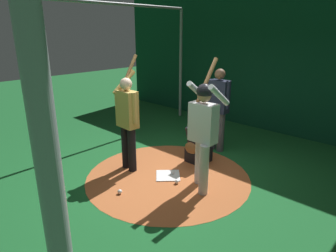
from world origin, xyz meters
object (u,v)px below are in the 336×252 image
(umpire, at_px, (218,106))
(home_plate, at_px, (168,175))
(baseball_1, at_px, (120,192))
(baseball_2, at_px, (172,173))
(visitor, at_px, (128,118))
(baseball_0, at_px, (177,182))
(batter, at_px, (203,127))
(catcher, at_px, (198,144))

(umpire, bearing_deg, home_plate, 2.62)
(baseball_1, relative_size, baseball_2, 1.00)
(visitor, bearing_deg, umpire, 164.51)
(baseball_1, xyz_separation_m, baseball_2, (-1.06, 0.17, 0.00))
(home_plate, xyz_separation_m, baseball_0, (0.10, 0.30, 0.03))
(home_plate, distance_m, visitor, 1.27)
(batter, relative_size, baseball_0, 28.29)
(batter, height_order, baseball_1, batter)
(baseball_0, distance_m, baseball_1, 0.98)
(catcher, bearing_deg, visitor, -34.36)
(visitor, height_order, baseball_2, visitor)
(batter, distance_m, baseball_2, 1.21)
(catcher, bearing_deg, home_plate, -1.02)
(baseball_1, bearing_deg, home_plate, 171.36)
(baseball_1, distance_m, baseball_2, 1.08)
(baseball_1, bearing_deg, visitor, -139.79)
(batter, bearing_deg, baseball_0, -63.05)
(umpire, bearing_deg, baseball_0, 12.27)
(baseball_0, relative_size, baseball_1, 1.00)
(home_plate, distance_m, baseball_1, 0.98)
(baseball_1, height_order, baseball_2, same)
(catcher, relative_size, baseball_0, 12.98)
(batter, xyz_separation_m, baseball_2, (-0.00, -0.65, -1.02))
(umpire, distance_m, baseball_2, 1.80)
(baseball_1, bearing_deg, baseball_2, 170.89)
(catcher, bearing_deg, umpire, -173.56)
(catcher, bearing_deg, baseball_2, 0.63)
(catcher, xyz_separation_m, baseball_1, (1.80, -0.16, -0.33))
(batter, distance_m, baseball_1, 1.68)
(home_plate, bearing_deg, baseball_1, -8.64)
(umpire, distance_m, visitor, 2.01)
(umpire, xyz_separation_m, baseball_2, (1.53, 0.10, -0.95))
(batter, distance_m, umpire, 1.71)
(catcher, distance_m, baseball_1, 1.84)
(home_plate, distance_m, catcher, 0.91)
(batter, height_order, baseball_2, batter)
(visitor, relative_size, baseball_1, 28.22)
(home_plate, relative_size, catcher, 0.44)
(umpire, relative_size, baseball_1, 23.81)
(visitor, distance_m, baseball_0, 1.43)
(umpire, height_order, baseball_0, umpire)
(catcher, relative_size, baseball_2, 12.98)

